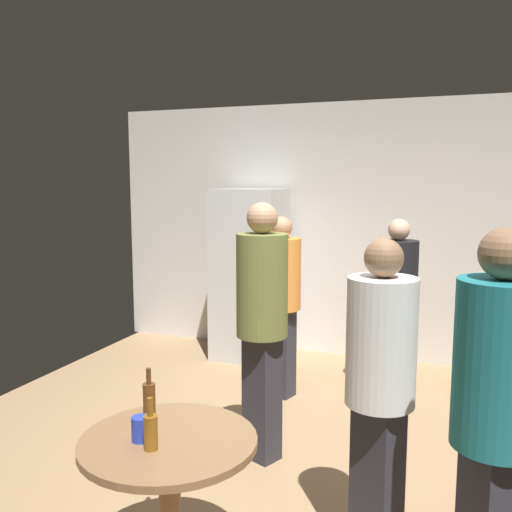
# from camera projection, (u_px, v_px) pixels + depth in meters

# --- Properties ---
(ground_plane) EXTENTS (5.20, 5.20, 0.10)m
(ground_plane) POSITION_uv_depth(u_px,v_px,m) (264.00, 476.00, 3.65)
(ground_plane) COLOR #9E7C56
(wall_back) EXTENTS (5.32, 0.06, 2.70)m
(wall_back) POSITION_uv_depth(u_px,v_px,m) (347.00, 231.00, 5.91)
(wall_back) COLOR silver
(wall_back) RESTS_ON ground_plane
(refrigerator) EXTENTS (0.70, 0.68, 1.80)m
(refrigerator) POSITION_uv_depth(u_px,v_px,m) (250.00, 274.00, 5.90)
(refrigerator) COLOR silver
(refrigerator) RESTS_ON ground_plane
(foreground_table) EXTENTS (0.80, 0.80, 0.73)m
(foreground_table) POSITION_uv_depth(u_px,v_px,m) (169.00, 460.00, 2.50)
(foreground_table) COLOR olive
(foreground_table) RESTS_ON ground_plane
(beer_bottle_amber) EXTENTS (0.06, 0.06, 0.23)m
(beer_bottle_amber) POSITION_uv_depth(u_px,v_px,m) (151.00, 431.00, 2.37)
(beer_bottle_amber) COLOR #8C5919
(beer_bottle_amber) RESTS_ON foreground_table
(beer_bottle_brown) EXTENTS (0.06, 0.06, 0.23)m
(beer_bottle_brown) POSITION_uv_depth(u_px,v_px,m) (149.00, 397.00, 2.74)
(beer_bottle_brown) COLOR #593314
(beer_bottle_brown) RESTS_ON foreground_table
(plastic_cup_blue) EXTENTS (0.08, 0.08, 0.11)m
(plastic_cup_blue) POSITION_uv_depth(u_px,v_px,m) (141.00, 429.00, 2.45)
(plastic_cup_blue) COLOR blue
(plastic_cup_blue) RESTS_ON foreground_table
(person_in_teal_shirt) EXTENTS (0.47, 0.47, 1.70)m
(person_in_teal_shirt) POSITION_uv_depth(u_px,v_px,m) (496.00, 407.00, 2.17)
(person_in_teal_shirt) COLOR #2D2D38
(person_in_teal_shirt) RESTS_ON ground_plane
(person_in_white_shirt) EXTENTS (0.46, 0.46, 1.61)m
(person_in_white_shirt) POSITION_uv_depth(u_px,v_px,m) (380.00, 375.00, 2.70)
(person_in_white_shirt) COLOR #2D2D38
(person_in_white_shirt) RESTS_ON ground_plane
(person_in_olive_shirt) EXTENTS (0.45, 0.45, 1.74)m
(person_in_olive_shirt) POSITION_uv_depth(u_px,v_px,m) (262.00, 311.00, 3.66)
(person_in_olive_shirt) COLOR #2D2D38
(person_in_olive_shirt) RESTS_ON ground_plane
(person_in_black_shirt) EXTENTS (0.46, 0.46, 1.57)m
(person_in_black_shirt) POSITION_uv_depth(u_px,v_px,m) (397.00, 295.00, 4.73)
(person_in_black_shirt) COLOR #2D2D38
(person_in_black_shirt) RESTS_ON ground_plane
(person_in_orange_shirt) EXTENTS (0.42, 0.42, 1.58)m
(person_in_orange_shirt) POSITION_uv_depth(u_px,v_px,m) (281.00, 293.00, 4.79)
(person_in_orange_shirt) COLOR #2D2D38
(person_in_orange_shirt) RESTS_ON ground_plane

